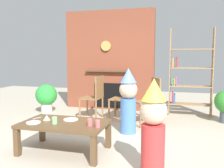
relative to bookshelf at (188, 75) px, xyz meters
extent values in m
plane|color=#BCB29E|center=(-1.30, -2.40, -0.88)|extent=(12.00, 12.00, 0.00)
cube|color=brown|center=(-1.85, 0.20, 0.32)|extent=(2.20, 0.18, 2.40)
cube|color=black|center=(-1.85, 0.10, -0.53)|extent=(0.70, 0.02, 0.60)
cube|color=brown|center=(-1.85, 0.06, 0.07)|extent=(1.10, 0.10, 0.04)
cylinder|color=tan|center=(-1.89, 0.08, 0.67)|extent=(0.24, 0.04, 0.24)
cube|color=#9E7A51|center=(-0.37, 0.00, 0.07)|extent=(0.02, 0.28, 1.90)
cube|color=#9E7A51|center=(0.51, 0.00, 0.07)|extent=(0.02, 0.28, 1.90)
cube|color=#9E7A51|center=(0.07, 0.00, -0.63)|extent=(0.86, 0.28, 0.02)
cube|color=#9E7A51|center=(0.07, 0.00, -0.23)|extent=(0.86, 0.28, 0.02)
cube|color=#9E7A51|center=(0.07, 0.00, 0.17)|extent=(0.86, 0.28, 0.02)
cube|color=#9E7A51|center=(0.07, 0.00, 0.57)|extent=(0.86, 0.28, 0.02)
cube|color=#B23333|center=(-0.31, 0.00, -0.50)|extent=(0.03, 0.20, 0.24)
cube|color=#3359A5|center=(-0.27, 0.00, -0.52)|extent=(0.04, 0.20, 0.20)
cube|color=#3F8C4C|center=(-0.31, 0.00, -0.13)|extent=(0.03, 0.20, 0.18)
cube|color=gold|center=(-0.28, 0.00, -0.14)|extent=(0.02, 0.20, 0.16)
cube|color=#8C4C99|center=(-0.23, 0.00, -0.11)|extent=(0.03, 0.20, 0.23)
cube|color=#D87F3F|center=(-0.31, 0.00, 0.28)|extent=(0.03, 0.20, 0.21)
cube|color=#4C4C51|center=(-0.26, 0.00, 0.29)|extent=(0.03, 0.20, 0.23)
cube|color=#B23333|center=(-0.23, 0.00, 0.30)|extent=(0.02, 0.20, 0.25)
cube|color=brown|center=(-1.64, -2.66, -0.49)|extent=(1.16, 0.70, 0.04)
cube|color=brown|center=(-2.17, -2.97, -0.70)|extent=(0.07, 0.07, 0.37)
cube|color=brown|center=(-1.11, -2.97, -0.70)|extent=(0.07, 0.07, 0.37)
cube|color=brown|center=(-2.17, -2.36, -0.70)|extent=(0.07, 0.07, 0.37)
cube|color=brown|center=(-1.11, -2.36, -0.70)|extent=(0.07, 0.07, 0.37)
cylinder|color=#E5666B|center=(-1.24, -2.73, -0.43)|extent=(0.07, 0.07, 0.09)
cylinder|color=#E5666B|center=(-1.12, -2.78, -0.42)|extent=(0.06, 0.06, 0.10)
cylinder|color=#8CD18C|center=(-1.73, -2.77, -0.42)|extent=(0.07, 0.07, 0.09)
cylinder|color=white|center=(-1.61, -2.53, -0.46)|extent=(0.20, 0.20, 0.01)
cylinder|color=white|center=(-2.02, -2.81, -0.46)|extent=(0.19, 0.19, 0.01)
cone|color=#EAC68C|center=(-1.93, -2.63, -0.44)|extent=(0.10, 0.10, 0.07)
cube|color=silver|center=(-2.12, -2.58, -0.47)|extent=(0.06, 0.15, 0.01)
cylinder|color=#D13838|center=(-0.40, -3.02, -0.60)|extent=(0.26, 0.26, 0.57)
sphere|color=beige|center=(-0.40, -3.02, -0.16)|extent=(0.30, 0.30, 0.30)
cone|color=#F2D14C|center=(-0.40, -3.02, 0.07)|extent=(0.27, 0.27, 0.24)
cylinder|color=#4C7FC6|center=(-0.98, -1.61, -0.59)|extent=(0.27, 0.27, 0.59)
sphere|color=beige|center=(-0.98, -1.61, -0.14)|extent=(0.31, 0.31, 0.31)
cone|color=#668CE5|center=(-0.98, -1.61, 0.10)|extent=(0.28, 0.28, 0.25)
cube|color=olive|center=(-1.92, -0.87, -0.44)|extent=(0.42, 0.42, 0.02)
cube|color=olive|center=(-1.74, -0.88, -0.21)|extent=(0.05, 0.40, 0.45)
cylinder|color=olive|center=(-2.09, -0.68, -0.67)|extent=(0.04, 0.04, 0.43)
cylinder|color=olive|center=(-2.11, -1.04, -0.67)|extent=(0.04, 0.04, 0.43)
cylinder|color=olive|center=(-1.73, -0.70, -0.67)|extent=(0.04, 0.04, 0.43)
cylinder|color=olive|center=(-1.75, -1.06, -0.67)|extent=(0.04, 0.04, 0.43)
cube|color=olive|center=(-1.31, -0.83, -0.44)|extent=(0.44, 0.44, 0.02)
cube|color=olive|center=(-1.12, -0.84, -0.21)|extent=(0.07, 0.40, 0.45)
cylinder|color=olive|center=(-1.47, -0.63, -0.67)|extent=(0.04, 0.04, 0.43)
cylinder|color=olive|center=(-1.50, -0.99, -0.67)|extent=(0.04, 0.04, 0.43)
cylinder|color=olive|center=(-1.11, -0.66, -0.67)|extent=(0.04, 0.04, 0.43)
cylinder|color=olive|center=(-1.14, -1.02, -0.67)|extent=(0.04, 0.04, 0.43)
cube|color=olive|center=(-0.75, -1.03, -0.44)|extent=(0.54, 0.54, 0.02)
cube|color=olive|center=(-0.59, -0.94, -0.21)|extent=(0.22, 0.37, 0.45)
cylinder|color=olive|center=(-0.99, -0.95, -0.67)|extent=(0.04, 0.04, 0.43)
cylinder|color=olive|center=(-0.82, -1.27, -0.67)|extent=(0.04, 0.04, 0.43)
cylinder|color=olive|center=(-0.68, -0.78, -0.67)|extent=(0.04, 0.04, 0.43)
cylinder|color=olive|center=(-0.50, -1.10, -0.67)|extent=(0.04, 0.04, 0.43)
cylinder|color=beige|center=(-3.10, -0.66, -0.78)|extent=(0.25, 0.25, 0.21)
sphere|color=green|center=(-3.10, -0.66, -0.46)|extent=(0.49, 0.49, 0.49)
camera|label=1|loc=(-0.13, -5.63, 0.42)|focal=39.59mm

